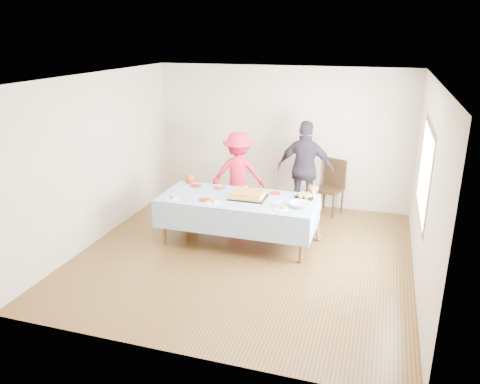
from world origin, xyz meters
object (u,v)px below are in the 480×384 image
Objects in this scene: party_table at (238,201)px; adult_left at (238,174)px; dining_chair at (332,183)px; birthday_cake at (248,195)px.

adult_left is at bearing 106.92° from party_table.
dining_chair is (1.29, 1.84, -0.15)m from party_table.
dining_chair is 1.78m from adult_left.
party_table is at bearing -167.47° from birthday_cake.
dining_chair is at bearing 58.02° from birthday_cake.
birthday_cake reaches higher than party_table.
birthday_cake is 0.56× the size of dining_chair.
birthday_cake is 0.37× the size of adult_left.
party_table is 2.42× the size of dining_chair.
adult_left reaches higher than birthday_cake.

